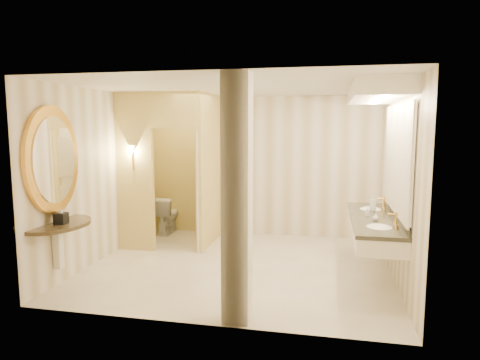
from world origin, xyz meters
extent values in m
plane|color=white|center=(0.00, 0.00, 0.00)|extent=(4.50, 4.50, 0.00)
plane|color=silver|center=(0.00, 0.00, 2.70)|extent=(4.50, 4.50, 0.00)
cube|color=silver|center=(0.00, 2.00, 1.35)|extent=(4.50, 0.02, 2.70)
cube|color=silver|center=(0.00, -2.00, 1.35)|extent=(4.50, 0.02, 2.70)
cube|color=silver|center=(-2.25, 0.00, 1.35)|extent=(0.02, 4.00, 2.70)
cube|color=silver|center=(2.25, 0.00, 1.35)|extent=(0.02, 4.00, 2.70)
cube|color=#EBDC7B|center=(-0.80, 1.25, 1.35)|extent=(0.10, 1.50, 2.70)
cube|color=#EBDC7B|center=(-1.93, 0.50, 1.35)|extent=(0.65, 0.10, 2.70)
cube|color=#EBDC7B|center=(-1.20, 0.50, 2.40)|extent=(0.80, 0.10, 0.60)
cube|color=white|center=(-0.85, 0.90, 1.05)|extent=(0.15, 0.80, 2.10)
cylinder|color=#BB8C3C|center=(-1.93, 0.43, 1.55)|extent=(0.03, 0.03, 0.30)
cone|color=white|center=(-1.93, 0.43, 1.75)|extent=(0.14, 0.14, 0.14)
cube|color=white|center=(1.95, -0.10, 0.73)|extent=(0.60, 2.18, 0.24)
cube|color=black|center=(1.95, -0.10, 0.85)|extent=(0.64, 2.22, 0.05)
cube|color=black|center=(2.23, -0.10, 0.92)|extent=(0.03, 2.18, 0.10)
ellipsoid|color=white|center=(1.95, -0.70, 0.83)|extent=(0.40, 0.44, 0.15)
cylinder|color=#BB8C3C|center=(2.15, -0.70, 0.96)|extent=(0.03, 0.03, 0.22)
ellipsoid|color=white|center=(1.95, 0.49, 0.83)|extent=(0.40, 0.44, 0.15)
cylinder|color=#BB8C3C|center=(2.15, 0.49, 0.96)|extent=(0.03, 0.03, 0.22)
cube|color=white|center=(2.23, -0.10, 1.70)|extent=(0.03, 2.18, 1.40)
cube|color=white|center=(1.95, -0.10, 2.59)|extent=(0.75, 2.38, 0.22)
cylinder|color=black|center=(-2.23, -1.32, 0.85)|extent=(1.08, 1.08, 0.05)
cube|color=white|center=(-2.19, -1.32, 0.55)|extent=(0.10, 0.10, 0.60)
cylinder|color=gold|center=(-2.21, -1.32, 1.70)|extent=(0.07, 1.08, 1.08)
cylinder|color=white|center=(-2.17, -1.32, 1.70)|extent=(0.02, 0.87, 0.87)
cube|color=white|center=(0.35, -1.80, 1.35)|extent=(0.29, 0.29, 2.70)
cube|color=black|center=(-2.08, -1.37, 0.95)|extent=(0.15, 0.15, 0.15)
imported|color=white|center=(-1.85, 1.69, 0.37)|extent=(0.42, 0.73, 0.74)
imported|color=beige|center=(1.86, -0.06, 0.95)|extent=(0.07, 0.08, 0.14)
imported|color=silver|center=(1.94, -0.36, 0.93)|extent=(0.09, 0.09, 0.10)
imported|color=#C6B28C|center=(1.97, 0.32, 0.99)|extent=(0.12, 0.12, 0.24)
camera|label=1|loc=(1.30, -6.22, 2.15)|focal=32.00mm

